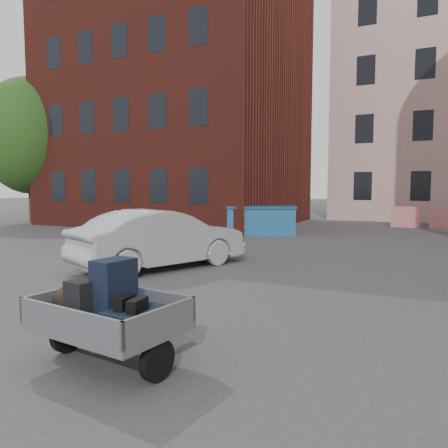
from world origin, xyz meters
The scene contains 8 objects.
ground centered at (0.00, 0.00, 0.00)m, with size 120.00×120.00×0.00m, color #38383A.
building_brick centered at (-9.00, 13.00, 7.00)m, with size 12.00×10.00×14.00m, color #591E16.
far_building centered at (-20.00, 22.00, 4.00)m, with size 6.00×6.00×8.00m, color maroon.
tree centered at (-16.00, 9.00, 5.17)m, with size 5.28×5.28×8.30m.
barriers centered at (4.20, 15.00, 0.50)m, with size 4.70×0.18×1.00m.
trailer centered at (0.72, -4.08, 0.61)m, with size 1.72×1.89×1.20m.
dumpster centered at (-2.62, 9.04, 0.60)m, with size 3.15×2.37×1.18m.
silver_car centered at (-2.10, 1.04, 0.71)m, with size 1.51×4.34×1.43m, color #A4A6AB.
Camera 1 is at (3.98, -7.74, 2.00)m, focal length 35.00 mm.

